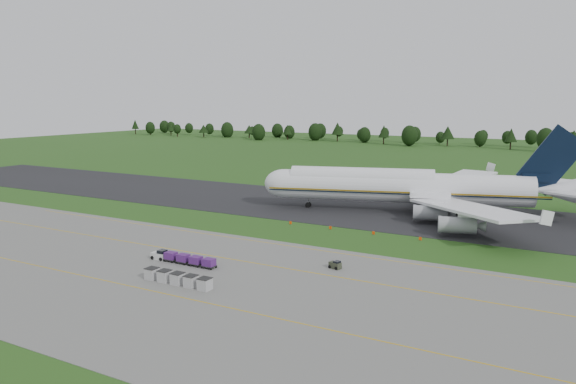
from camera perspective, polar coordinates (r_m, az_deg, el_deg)
The scene contains 10 objects.
ground at distance 111.64m, azimuth 0.09°, elevation -4.01°, with size 600.00×600.00×0.00m, color #214915.
apron at distance 84.71m, azimuth -11.37°, elevation -8.55°, with size 300.00×52.00×0.06m, color slate.
taxiway at distance 136.20m, azimuth 5.86°, elevation -1.60°, with size 300.00×40.00×0.08m, color black.
apron_markings at distance 89.87m, azimuth -8.43°, elevation -7.39°, with size 300.00×30.20×0.01m.
tree_line at distance 319.84m, azimuth 20.49°, elevation 5.25°, with size 524.47×24.05×11.89m.
aircraft at distance 132.83m, azimuth 12.26°, elevation 0.52°, with size 73.19×68.64×20.63m.
baggage_train at distance 91.42m, azimuth -10.74°, elevation -6.64°, with size 12.41×1.59×1.53m.
utility_cart at distance 87.61m, azimuth 4.81°, elevation -7.44°, with size 2.01×1.49×0.99m.
uld_row at distance 81.52m, azimuth -11.15°, elevation -8.62°, with size 11.30×1.70×1.68m.
edge_markers at distance 111.93m, azimuth 6.47°, elevation -3.89°, with size 28.15×0.30×0.60m.
Camera 1 is at (53.15, -94.72, 25.81)m, focal length 35.00 mm.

